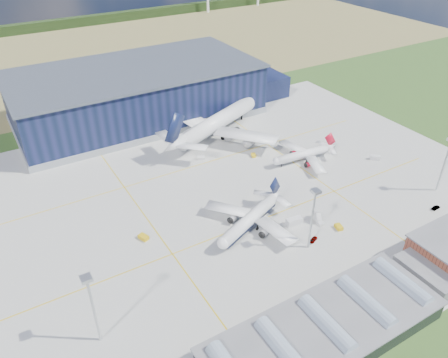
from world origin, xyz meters
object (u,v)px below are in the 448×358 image
gse_van_a (294,221)px  gse_tug_b (339,227)px  airliner_widebody (217,114)px  airstair (316,218)px  gse_cart_b (201,158)px  light_mast_east (446,156)px  car_b (436,208)px  car_a (313,239)px  airliner_red (302,151)px  gse_tug_a (143,237)px  hangar (142,94)px  airliner_navy (249,215)px  gse_van_b (375,158)px  gse_cart_a (302,151)px  light_mast_center (313,210)px  light_mast_west (91,299)px  gse_tug_c (254,155)px

gse_van_a → gse_tug_b: bearing=-123.9°
airliner_widebody → airstair: bearing=-115.8°
gse_tug_b → gse_cart_b: (-18.57, 66.66, 0.03)m
airstair → light_mast_east: bearing=7.3°
airliner_widebody → airstair: 76.15m
car_b → light_mast_east: bearing=-56.4°
airliner_widebody → car_a: (-10.94, -83.41, -10.44)m
gse_cart_b → car_a: (6.77, -67.08, -0.05)m
airliner_red → gse_tug_a: bearing=14.7°
gse_tug_b → gse_cart_b: size_ratio=0.96×
gse_tug_a → hangar: bearing=47.1°
hangar → light_mast_east: hangar is taller
gse_tug_b → gse_tug_a: bearing=167.1°
airliner_navy → gse_van_b: 75.20m
hangar → gse_cart_b: size_ratio=44.75×
hangar → gse_cart_a: hangar is taller
light_mast_center → gse_tug_b: 21.41m
light_mast_east → gse_tug_a: size_ratio=6.54×
light_mast_center → gse_cart_b: light_mast_center is taller
gse_van_a → gse_tug_a: bearing=74.3°
hangar → airliner_widebody: size_ratio=2.13×
hangar → airliner_widebody: bearing=-61.4°
light_mast_west → gse_tug_b: size_ratio=7.38×
gse_tug_c → light_mast_east: bearing=-30.4°
airliner_widebody → gse_tug_c: airliner_widebody is taller
airliner_red → gse_tug_b: (-18.21, -42.61, -4.65)m
gse_van_a → light_mast_center: bearing=169.8°
light_mast_west → gse_tug_a: size_ratio=6.54×
airstair → gse_van_b: bearing=38.7°
hangar → airliner_navy: hangar is taller
airliner_widebody → gse_cart_b: airliner_widebody is taller
airliner_widebody → gse_van_a: 74.44m
light_mast_center → gse_tug_b: size_ratio=7.38×
light_mast_east → airliner_widebody: 98.95m
light_mast_west → gse_cart_a: 120.93m
gse_tug_b → gse_tug_c: 56.98m
airstair → gse_tug_b: bearing=-45.5°
light_mast_east → car_a: size_ratio=6.02×
light_mast_east → airliner_red: 55.49m
light_mast_west → car_b: (124.31, -7.97, -14.81)m
gse_tug_c → light_mast_center: bearing=-86.0°
light_mast_west → gse_tug_a: light_mast_west is taller
airliner_red → gse_cart_a: (5.21, 6.08, -4.61)m
airliner_navy → gse_tug_a: (-33.55, 13.82, -5.48)m
car_a → airstair: bearing=-66.9°
airliner_widebody → gse_cart_b: size_ratio=20.99×
light_mast_west → light_mast_center: 70.00m
airliner_red → gse_van_b: (28.95, -15.30, -4.35)m
light_mast_west → gse_tug_b: 86.68m
airliner_navy → airliner_red: airliner_navy is taller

